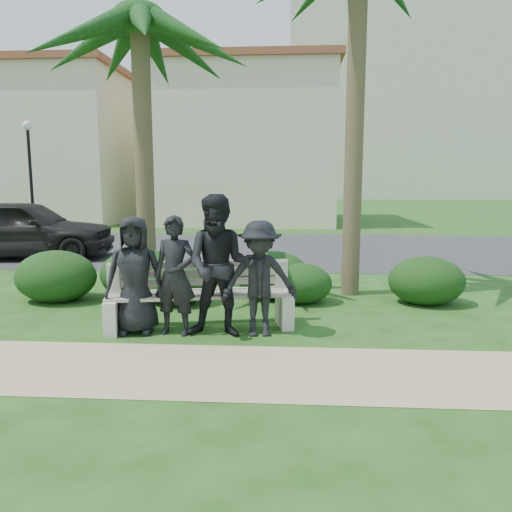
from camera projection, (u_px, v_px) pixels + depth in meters
The scene contains 20 objects.
ground at pixel (218, 323), 7.24m from camera, with size 160.00×160.00×0.00m, color #204413.
footpath at pixel (196, 370), 5.46m from camera, with size 30.00×1.60×0.01m, color tan.
asphalt_street at pixel (255, 248), 15.13m from camera, with size 160.00×8.00×0.01m, color #2D2D30.
stucco_bldg_left at pixel (32, 148), 25.21m from camera, with size 10.40×8.40×7.30m.
stucco_bldg_right at pixel (248, 147), 24.50m from camera, with size 8.40×8.40×7.30m.
hotel_tower at pixel (401, 82), 58.55m from camera, with size 26.00×18.00×37.30m.
street_lamp at pixel (29, 157), 19.21m from camera, with size 0.36×0.36×4.29m.
park_bench at pixel (201, 300), 6.94m from camera, with size 2.66×1.08×0.89m.
man_a at pixel (135, 275), 6.67m from camera, with size 0.78×0.50×1.59m, color black.
man_b at pixel (175, 276), 6.62m from camera, with size 0.58×0.38×1.60m, color black.
man_c at pixel (220, 266), 6.51m from camera, with size 0.91×0.71×1.88m, color black.
man_d at pixel (260, 279), 6.56m from camera, with size 0.99×0.57×1.54m, color black.
hedge_a at pixel (56, 275), 8.53m from camera, with size 1.38×1.14×0.90m, color #16320E.
hedge_b at pixel (140, 273), 8.69m from camera, with size 1.40×1.15×0.91m, color #16320E.
hedge_c at pixel (177, 282), 8.33m from camera, with size 1.12×0.93×0.73m, color #16320E.
hedge_d at pixel (273, 274), 8.77m from camera, with size 1.30×1.07×0.85m, color #16320E.
hedge_e at pixel (301, 282), 8.42m from camera, with size 1.06×0.87×0.69m, color #16320E.
hedge_f at pixel (426, 279), 8.33m from camera, with size 1.26×1.04×0.82m, color #16320E.
palm_left at pixel (139, 22), 8.32m from camera, with size 3.00×3.00×5.63m.
car_a at pixel (23, 229), 13.08m from camera, with size 1.85×4.61×1.57m, color black.
Camera 1 is at (1.00, -6.96, 2.06)m, focal length 35.00 mm.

